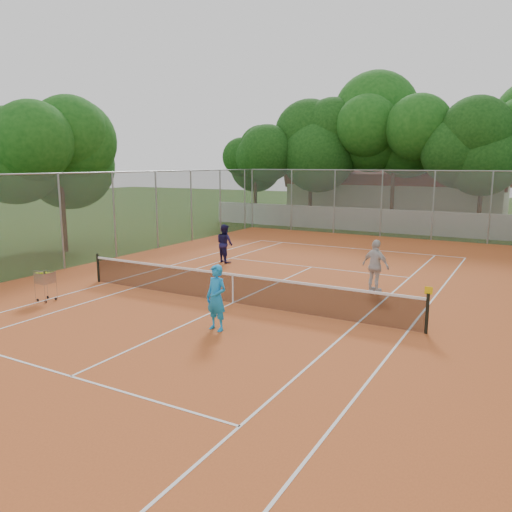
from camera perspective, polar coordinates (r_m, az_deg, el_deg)
The scene contains 12 objects.
ground at distance 15.97m, azimuth -2.64°, elevation -5.45°, with size 120.00×120.00×0.00m, color #1E3C10.
court_pad at distance 15.97m, azimuth -2.64°, elevation -5.42°, with size 18.00×34.00×0.02m, color #BB5524.
court_lines at distance 15.97m, azimuth -2.64°, elevation -5.37°, with size 10.98×23.78×0.01m, color white.
tennis_net at distance 15.84m, azimuth -2.66°, elevation -3.68°, with size 11.88×0.10×0.98m, color black.
perimeter_fence at distance 15.54m, azimuth -2.71°, elevation 1.66°, with size 18.00×34.00×4.00m, color slate.
boundary_wall at distance 33.24m, azimuth 14.95°, elevation 3.88°, with size 26.00×0.30×1.50m, color silver.
clubhouse at distance 43.28m, azimuth 15.82°, elevation 7.23°, with size 16.40×9.00×4.40m, color beige.
tropical_trees at distance 35.96m, azimuth 16.50°, elevation 11.07°, with size 29.00×19.00×10.00m, color #0E340D.
player_near at distance 13.24m, azimuth -4.55°, elevation -4.78°, with size 0.65×0.42×1.77m, color #1A93E4.
player_far_left at distance 22.34m, azimuth -3.59°, elevation 1.45°, with size 0.83×0.65×1.72m, color #1A1848.
player_far_right at distance 17.60m, azimuth 13.51°, elevation -1.12°, with size 1.07×0.44×1.82m, color silver.
ball_hopper at distance 17.40m, azimuth -22.91°, elevation -3.11°, with size 0.50×0.50×1.04m, color #BBBBC3.
Camera 1 is at (8.14, -13.02, 4.39)m, focal length 35.00 mm.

